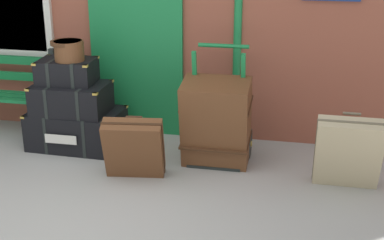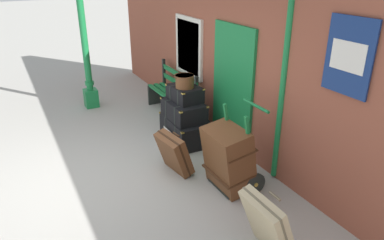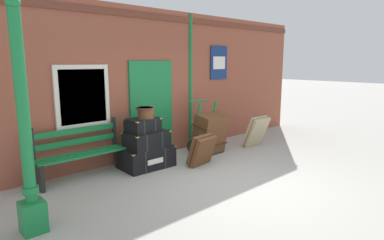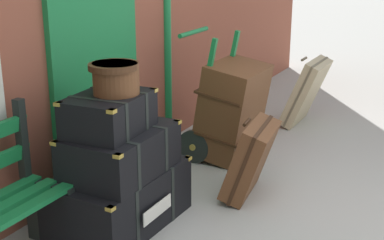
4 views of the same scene
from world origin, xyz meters
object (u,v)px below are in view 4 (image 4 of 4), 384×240
object	(u,v)px
steamer_trunk_middle	(120,152)
porters_trolley	(215,127)
large_brown_trunk	(232,110)
steamer_trunk_base	(119,197)
steamer_trunk_top	(109,113)
suitcase_tan	(250,159)
round_hatbox	(115,76)
suitcase_charcoal	(306,92)

from	to	relation	value
steamer_trunk_middle	porters_trolley	size ratio (longest dim) A/B	0.68
steamer_trunk_middle	large_brown_trunk	distance (m)	1.65
steamer_trunk_base	steamer_trunk_top	xyz separation A→B (m)	(-0.07, 0.01, 0.66)
porters_trolley	suitcase_tan	size ratio (longest dim) A/B	1.87
steamer_trunk_base	porters_trolley	bearing A→B (deg)	0.05
steamer_trunk_middle	large_brown_trunk	size ratio (longest dim) A/B	0.87
steamer_trunk_top	suitcase_tan	bearing A→B (deg)	-35.15
round_hatbox	suitcase_tan	xyz separation A→B (m)	(0.90, -0.64, -0.80)
steamer_trunk_middle	large_brown_trunk	xyz separation A→B (m)	(1.64, -0.13, -0.11)
steamer_trunk_base	suitcase_charcoal	size ratio (longest dim) A/B	1.34
suitcase_charcoal	porters_trolley	bearing A→B (deg)	158.60
large_brown_trunk	suitcase_charcoal	size ratio (longest dim) A/B	1.22
steamer_trunk_top	suitcase_charcoal	world-z (taller)	steamer_trunk_top
large_brown_trunk	suitcase_tan	size ratio (longest dim) A/B	1.47
porters_trolley	suitcase_tan	world-z (taller)	porters_trolley
steamer_trunk_middle	porters_trolley	bearing A→B (deg)	1.42
steamer_trunk_top	steamer_trunk_middle	bearing A→B (deg)	-43.86
steamer_trunk_base	suitcase_charcoal	bearing A→B (deg)	-9.87
steamer_trunk_middle	suitcase_tan	distance (m)	1.13
steamer_trunk_middle	porters_trolley	distance (m)	1.67
suitcase_tan	steamer_trunk_top	bearing A→B (deg)	144.85
steamer_trunk_middle	steamer_trunk_top	world-z (taller)	steamer_trunk_top
steamer_trunk_top	suitcase_charcoal	size ratio (longest dim) A/B	0.83
porters_trolley	steamer_trunk_base	bearing A→B (deg)	-179.95
steamer_trunk_base	large_brown_trunk	world-z (taller)	large_brown_trunk
steamer_trunk_base	suitcase_charcoal	distance (m)	2.97
suitcase_charcoal	steamer_trunk_middle	bearing A→B (deg)	170.94
steamer_trunk_top	round_hatbox	distance (m)	0.26
steamer_trunk_base	large_brown_trunk	distance (m)	1.65
porters_trolley	suitcase_tan	distance (m)	0.99
large_brown_trunk	steamer_trunk_top	bearing A→B (deg)	173.92
steamer_trunk_base	round_hatbox	bearing A→B (deg)	-123.34
steamer_trunk_middle	round_hatbox	size ratio (longest dim) A/B	2.30
steamer_trunk_middle	suitcase_tan	size ratio (longest dim) A/B	1.27
suitcase_tan	round_hatbox	bearing A→B (deg)	144.55
porters_trolley	suitcase_charcoal	world-z (taller)	porters_trolley
large_brown_trunk	steamer_trunk_base	bearing A→B (deg)	173.92
round_hatbox	steamer_trunk_base	bearing A→B (deg)	56.66
suitcase_tan	steamer_trunk_base	bearing A→B (deg)	143.18
steamer_trunk_middle	steamer_trunk_top	size ratio (longest dim) A/B	1.27
steamer_trunk_middle	suitcase_tan	bearing A→B (deg)	-34.62
large_brown_trunk	steamer_trunk_middle	bearing A→B (deg)	175.34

